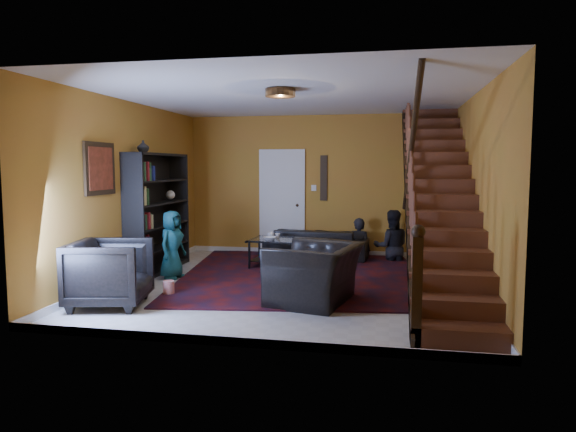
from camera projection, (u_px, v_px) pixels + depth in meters
name	position (u px, v px, depth m)	size (l,w,h in m)	color
floor	(291.00, 285.00, 7.75)	(5.50, 5.50, 0.00)	beige
room	(233.00, 262.00, 9.30)	(5.50, 5.50, 5.50)	#B66C28
staircase	(439.00, 194.00, 7.21)	(0.95, 5.02, 3.18)	brown
bookshelf	(159.00, 215.00, 8.70)	(0.35, 1.80, 2.00)	black
door	(282.00, 204.00, 10.45)	(0.82, 0.05, 2.05)	silver
framed_picture	(100.00, 169.00, 7.19)	(0.04, 0.74, 0.74)	maroon
wall_hanging	(324.00, 178.00, 10.24)	(0.14, 0.03, 0.90)	black
ceiling_fixture	(280.00, 93.00, 6.71)	(0.40, 0.40, 0.10)	#3F2814
rug	(303.00, 274.00, 8.47)	(3.85, 4.40, 0.02)	#470D0C
sofa	(316.00, 244.00, 9.96)	(1.97, 0.77, 0.58)	black
armchair_left	(110.00, 273.00, 6.52)	(0.92, 0.94, 0.86)	black
armchair_right	(315.00, 274.00, 6.70)	(1.19, 1.04, 0.77)	black
person_adult_a	(359.00, 250.00, 9.87)	(0.46, 0.30, 1.25)	black
person_adult_b	(391.00, 247.00, 9.74)	(0.69, 0.54, 1.41)	black
person_child	(172.00, 245.00, 8.15)	(0.53, 0.34, 1.08)	#18545C
coffee_table	(289.00, 251.00, 9.08)	(1.39, 0.91, 0.50)	black
cup_a	(271.00, 235.00, 9.28)	(0.12, 0.12, 0.10)	#999999
cup_b	(278.00, 236.00, 9.21)	(0.09, 0.09, 0.08)	#999999
bowl	(270.00, 238.00, 8.95)	(0.23, 0.23, 0.06)	#999999
vase	(143.00, 146.00, 8.10)	(0.18, 0.18, 0.19)	#999999
popcorn_bucket	(169.00, 287.00, 7.12)	(0.16, 0.16, 0.18)	red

